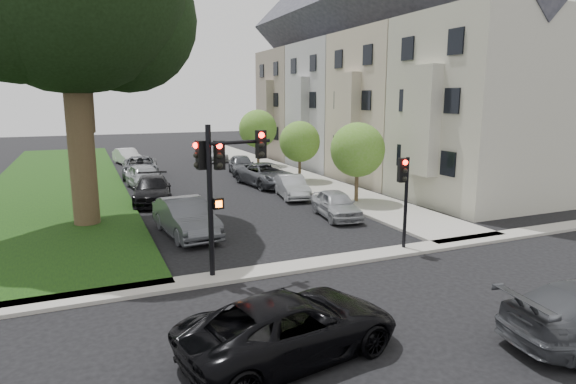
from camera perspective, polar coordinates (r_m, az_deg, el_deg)
name	(u,v)px	position (r m, az deg, el deg)	size (l,w,h in m)	color
ground	(352,285)	(15.12, 7.61, -10.83)	(140.00, 140.00, 0.00)	black
grass_strip	(58,181)	(36.47, -25.59, 1.18)	(8.00, 44.00, 0.12)	black
sidewalk_right	(272,168)	(39.04, -1.86, 2.84)	(3.50, 44.00, 0.12)	#A09F98
sidewalk_cross	(322,263)	(16.73, 4.09, -8.35)	(60.00, 1.00, 0.12)	#A09F98
house_a	(482,73)	(28.13, 21.98, 12.95)	(7.70, 7.55, 15.97)	silver
house_b	(397,78)	(33.88, 12.80, 13.00)	(7.70, 7.55, 15.97)	gray
house_c	(342,82)	(40.21, 6.39, 12.84)	(7.70, 7.55, 15.97)	#9D9D9D
house_d	(303,84)	(46.88, 1.77, 12.63)	(7.70, 7.55, 15.97)	gray
small_tree_a	(357,150)	(26.00, 8.23, 4.96)	(2.92, 2.92, 4.38)	#473421
small_tree_b	(300,142)	(32.55, 1.40, 5.99)	(2.76, 2.76, 4.14)	#473421
small_tree_c	(258,129)	(40.26, -3.59, 7.48)	(3.15, 3.15, 4.72)	#473421
traffic_signal_main	(221,173)	(14.93, -7.92, 2.19)	(2.37, 0.64, 4.84)	black
traffic_signal_secondary	(404,186)	(18.05, 13.58, 0.66)	(0.47, 0.38, 3.52)	black
car_cross_near	(291,326)	(10.93, 0.39, -15.60)	(2.33, 5.05, 1.40)	black
car_parked_0	(336,204)	(23.03, 5.73, -1.45)	(1.54, 3.82, 1.30)	#999BA0
car_parked_1	(292,187)	(27.56, 0.44, 0.64)	(1.36, 3.90, 1.29)	#999BA0
car_parked_2	(266,175)	(31.32, -2.61, 2.07)	(2.45, 5.31, 1.48)	#3F4247
car_parked_3	(241,164)	(36.49, -5.54, 3.27)	(1.70, 4.22, 1.44)	#3F4247
car_parked_4	(213,154)	(44.60, -8.92, 4.49)	(1.81, 4.45, 1.29)	#999BA0
car_parked_5	(186,217)	(20.35, -12.03, -2.97)	(1.63, 4.68, 1.54)	#3F4247
car_parked_6	(152,190)	(27.24, -15.79, 0.25)	(2.00, 4.92, 1.43)	black
car_parked_7	(145,177)	(31.54, -16.63, 1.75)	(1.84, 4.56, 1.55)	#999BA0
car_parked_8	(140,167)	(36.56, -17.09, 2.87)	(2.45, 5.30, 1.47)	#3F4247
car_parked_9	(127,156)	(43.93, -18.53, 4.01)	(1.45, 4.17, 1.37)	silver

